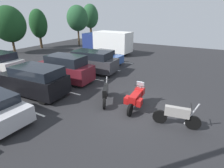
% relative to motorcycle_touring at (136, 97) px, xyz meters
% --- Properties ---
extents(ground, '(44.00, 44.00, 0.10)m').
position_rel_motorcycle_touring_xyz_m(ground, '(-0.07, -0.11, -0.69)').
color(ground, '#262628').
extents(motorcycle_touring, '(2.32, 0.95, 1.35)m').
position_rel_motorcycle_touring_xyz_m(motorcycle_touring, '(0.00, 0.00, 0.00)').
color(motorcycle_touring, black).
rests_on(motorcycle_touring, ground).
extents(motorcycle_second, '(0.62, 2.14, 1.34)m').
position_rel_motorcycle_touring_xyz_m(motorcycle_second, '(-0.70, -2.30, -0.08)').
color(motorcycle_second, black).
rests_on(motorcycle_second, ground).
extents(motorcycle_third, '(2.15, 1.12, 1.29)m').
position_rel_motorcycle_touring_xyz_m(motorcycle_third, '(-0.16, 1.86, -0.06)').
color(motorcycle_third, black).
rests_on(motorcycle_third, ground).
extents(parking_stripes, '(20.63, 5.09, 0.01)m').
position_rel_motorcycle_touring_xyz_m(parking_stripes, '(-1.65, 6.30, -0.64)').
color(parking_stripes, silver).
rests_on(parking_stripes, ground).
extents(car_black, '(2.19, 4.50, 1.91)m').
position_rel_motorcycle_touring_xyz_m(car_black, '(-1.46, 6.35, 0.33)').
color(car_black, black).
rests_on(car_black, ground).
extents(car_maroon, '(1.92, 4.70, 2.03)m').
position_rel_motorcycle_touring_xyz_m(car_maroon, '(1.37, 6.45, 0.35)').
color(car_maroon, maroon).
rests_on(car_maroon, ground).
extents(car_charcoal, '(2.23, 4.80, 1.89)m').
position_rel_motorcycle_touring_xyz_m(car_charcoal, '(4.27, 5.98, 0.32)').
color(car_charcoal, '#38383D').
rests_on(car_charcoal, ground).
extents(car_blue, '(2.02, 4.31, 1.40)m').
position_rel_motorcycle_touring_xyz_m(car_blue, '(7.08, 6.58, 0.04)').
color(car_blue, '#2D519E').
rests_on(car_blue, ground).
extents(box_truck, '(2.66, 6.52, 2.80)m').
position_rel_motorcycle_touring_xyz_m(box_truck, '(11.85, 8.70, 0.87)').
color(box_truck, navy).
rests_on(box_truck, ground).
extents(tree_rear, '(2.52, 2.52, 5.58)m').
position_rel_motorcycle_touring_xyz_m(tree_rear, '(10.28, 19.49, 2.88)').
color(tree_rear, '#4C3823').
rests_on(tree_rear, ground).
extents(tree_far_right, '(3.96, 3.96, 5.88)m').
position_rel_motorcycle_touring_xyz_m(tree_far_right, '(5.91, 19.55, 3.02)').
color(tree_far_right, '#4C3823').
rests_on(tree_far_right, ground).
extents(tree_center_left, '(3.34, 3.34, 6.19)m').
position_rel_motorcycle_touring_xyz_m(tree_center_left, '(15.08, 16.07, 3.58)').
color(tree_center_left, '#4C3823').
rests_on(tree_center_left, ground).
extents(tree_far_left, '(2.93, 2.93, 6.56)m').
position_rel_motorcycle_touring_xyz_m(tree_far_left, '(19.80, 16.93, 3.80)').
color(tree_far_left, '#4C3823').
rests_on(tree_far_left, ground).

